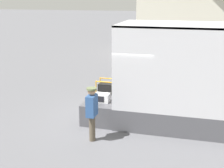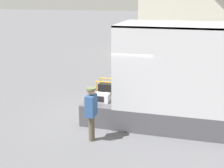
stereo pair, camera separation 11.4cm
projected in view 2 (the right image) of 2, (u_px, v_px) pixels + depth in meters
ground_plane at (120, 117)px, 10.98m from camera, size 160.00×160.00×0.00m
tailgate_deck at (105, 106)px, 11.03m from camera, size 1.11×2.27×0.71m
microwave at (102, 98)px, 10.40m from camera, size 0.48×0.35×0.29m
portable_generator at (107, 88)px, 11.32m from camera, size 0.66×0.53×0.50m
worker_person at (91, 109)px, 8.97m from camera, size 0.29×0.44×1.62m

